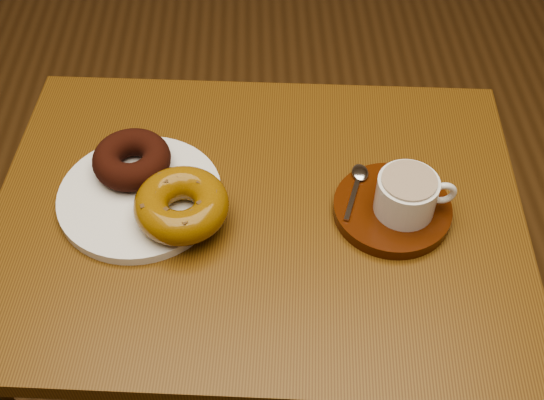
{
  "coord_description": "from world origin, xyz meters",
  "views": [
    {
      "loc": [
        0.14,
        -0.26,
        1.42
      ],
      "look_at": [
        0.16,
        0.35,
        0.71
      ],
      "focal_mm": 45.0,
      "sensor_mm": 36.0,
      "label": 1
    }
  ],
  "objects_px": {
    "saucer": "(392,209)",
    "coffee_cup": "(408,194)",
    "cafe_table": "(259,257)",
    "donut_plate": "(140,196)"
  },
  "relations": [
    {
      "from": "cafe_table",
      "to": "donut_plate",
      "type": "xyz_separation_m",
      "value": [
        -0.17,
        0.02,
        0.12
      ]
    },
    {
      "from": "cafe_table",
      "to": "donut_plate",
      "type": "height_order",
      "value": "donut_plate"
    },
    {
      "from": "cafe_table",
      "to": "donut_plate",
      "type": "bearing_deg",
      "value": 176.08
    },
    {
      "from": "cafe_table",
      "to": "saucer",
      "type": "relative_size",
      "value": 4.8
    },
    {
      "from": "coffee_cup",
      "to": "saucer",
      "type": "bearing_deg",
      "value": 155.39
    },
    {
      "from": "saucer",
      "to": "coffee_cup",
      "type": "relative_size",
      "value": 1.49
    },
    {
      "from": "cafe_table",
      "to": "coffee_cup",
      "type": "bearing_deg",
      "value": -0.95
    },
    {
      "from": "donut_plate",
      "to": "coffee_cup",
      "type": "height_order",
      "value": "coffee_cup"
    },
    {
      "from": "donut_plate",
      "to": "coffee_cup",
      "type": "xyz_separation_m",
      "value": [
        0.37,
        -0.04,
        0.04
      ]
    },
    {
      "from": "donut_plate",
      "to": "saucer",
      "type": "distance_m",
      "value": 0.35
    }
  ]
}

